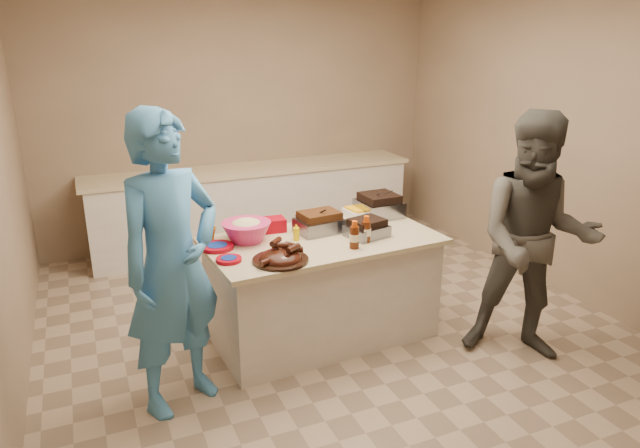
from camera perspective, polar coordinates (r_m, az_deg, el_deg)
name	(u,v)px	position (r m, az deg, el deg)	size (l,w,h in m)	color
room	(336,331)	(4.70, 1.62, -10.66)	(4.50, 5.00, 2.70)	gray
back_counter	(254,206)	(6.43, -6.63, 1.76)	(3.60, 0.64, 0.90)	silver
island	(322,335)	(4.63, 0.25, -11.07)	(1.74, 0.91, 0.82)	silver
rib_platter	(281,261)	(3.87, -3.97, -3.74)	(0.38, 0.38, 0.15)	#3B140B
pulled_pork_tray	(319,232)	(4.44, -0.06, -0.78)	(0.35, 0.26, 0.11)	#47230F
brisket_tray	(367,236)	(4.35, 4.69, -1.23)	(0.29, 0.24, 0.09)	black
roasting_pan	(379,216)	(4.85, 5.89, 0.81)	(0.33, 0.33, 0.13)	gray
coleslaw_bowl	(247,241)	(4.27, -7.32, -1.70)	(0.37, 0.37, 0.25)	#CC2869
sausage_plate	(312,226)	(4.56, -0.84, -0.22)	(0.29, 0.29, 0.05)	silver
mac_cheese_dish	(364,215)	(4.85, 4.37, 0.88)	(0.30, 0.22, 0.08)	#F9B50B
bbq_bottle_a	(354,248)	(4.11, 3.44, -2.41)	(0.07, 0.07, 0.20)	#401808
bbq_bottle_b	(366,242)	(4.24, 4.62, -1.79)	(0.07, 0.07, 0.20)	#401808
mustard_bottle	(296,240)	(4.26, -2.38, -1.62)	(0.05, 0.05, 0.13)	#E4C200
sauce_bowl	(313,233)	(4.41, -0.72, -0.87)	(0.13, 0.04, 0.13)	silver
plate_stack_large	(217,249)	(4.15, -10.23, -2.45)	(0.24, 0.24, 0.03)	maroon
plate_stack_small	(229,261)	(3.92, -9.10, -3.69)	(0.18, 0.18, 0.02)	maroon
plastic_cup	(210,239)	(4.35, -10.96, -1.53)	(0.10, 0.09, 0.10)	#A2580A
basket_stack	(272,231)	(4.47, -4.84, -0.70)	(0.21, 0.15, 0.10)	maroon
guest_blue	(184,399)	(4.03, -13.43, -16.64)	(0.69, 1.90, 0.46)	#428BCD
guest_gray	(520,352)	(4.67, 19.41, -12.02)	(0.88, 1.81, 0.69)	#4D4B45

